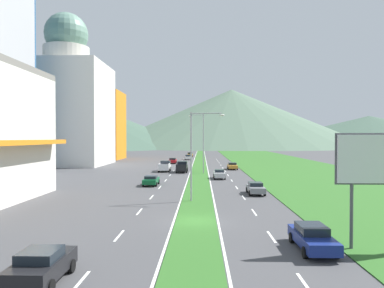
{
  "coord_description": "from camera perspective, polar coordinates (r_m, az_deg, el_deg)",
  "views": [
    {
      "loc": [
        0.44,
        -28.21,
        6.59
      ],
      "look_at": [
        -1.12,
        31.06,
        5.58
      ],
      "focal_mm": 33.67,
      "sensor_mm": 36.0,
      "label": 1
    }
  ],
  "objects": [
    {
      "name": "lane_dash_right_1",
      "position": [
        17.98,
        17.57,
        -20.54
      ],
      "size": [
        0.16,
        2.8,
        0.01
      ],
      "primitive_type": "cube",
      "color": "silver",
      "rests_on": "ground_plane"
    },
    {
      "name": "lane_dash_left_8",
      "position": [
        71.66,
        -2.94,
        -4.29
      ],
      "size": [
        0.16,
        2.8,
        0.01
      ],
      "primitive_type": "cube",
      "color": "silver",
      "rests_on": "ground_plane"
    },
    {
      "name": "domed_building",
      "position": [
        93.4,
        -19.22,
        6.06
      ],
      "size": [
        19.22,
        19.22,
        36.95
      ],
      "color": "silver",
      "rests_on": "ground_plane"
    },
    {
      "name": "lane_dash_right_7",
      "position": [
        63.79,
        5.71,
        -4.95
      ],
      "size": [
        0.16,
        2.8,
        0.01
      ],
      "primitive_type": "cube",
      "color": "silver",
      "rests_on": "ground_plane"
    },
    {
      "name": "lane_dash_right_3",
      "position": [
        32.81,
        9.81,
        -10.61
      ],
      "size": [
        0.16,
        2.8,
        0.01
      ],
      "primitive_type": "cube",
      "color": "silver",
      "rests_on": "ground_plane"
    },
    {
      "name": "lane_dash_right_9",
      "position": [
        79.42,
        4.88,
        -3.78
      ],
      "size": [
        0.16,
        2.8,
        0.01
      ],
      "primitive_type": "cube",
      "color": "silver",
      "rests_on": "ground_plane"
    },
    {
      "name": "lane_dash_left_11",
      "position": [
        95.14,
        -1.83,
        -2.99
      ],
      "size": [
        0.16,
        2.8,
        0.01
      ],
      "primitive_type": "cube",
      "color": "silver",
      "rests_on": "ground_plane"
    },
    {
      "name": "lane_dash_right_2",
      "position": [
        25.26,
        12.47,
        -14.15
      ],
      "size": [
        0.16,
        2.8,
        0.01
      ],
      "primitive_type": "cube",
      "color": "silver",
      "rests_on": "ground_plane"
    },
    {
      "name": "lane_dash_left_2",
      "position": [
        25.44,
        -11.47,
        -14.04
      ],
      "size": [
        0.16,
        2.8,
        0.01
      ],
      "primitive_type": "cube",
      "color": "silver",
      "rests_on": "ground_plane"
    },
    {
      "name": "car_4",
      "position": [
        92.34,
        -3.08,
        -2.65
      ],
      "size": [
        1.94,
        4.4,
        1.44
      ],
      "rotation": [
        0.0,
        0.0,
        1.57
      ],
      "color": "maroon",
      "rests_on": "ground_plane"
    },
    {
      "name": "car_8",
      "position": [
        22.94,
        18.53,
        -13.82
      ],
      "size": [
        1.94,
        4.72,
        1.45
      ],
      "rotation": [
        0.0,
        0.0,
        -1.57
      ],
      "color": "navy",
      "rests_on": "ground_plane"
    },
    {
      "name": "lane_dash_right_12",
      "position": [
        102.93,
        4.11,
        -2.69
      ],
      "size": [
        0.16,
        2.8,
        0.01
      ],
      "primitive_type": "cube",
      "color": "silver",
      "rests_on": "ground_plane"
    },
    {
      "name": "midrise_colored",
      "position": [
        115.29,
        -14.48,
        2.85
      ],
      "size": [
        13.95,
        13.95,
        20.82
      ],
      "primitive_type": "cube",
      "color": "orange",
      "rests_on": "ground_plane"
    },
    {
      "name": "lane_dash_right_8",
      "position": [
        71.6,
        5.25,
        -4.3
      ],
      "size": [
        0.16,
        2.8,
        0.01
      ],
      "primitive_type": "cube",
      "color": "silver",
      "rests_on": "ground_plane"
    },
    {
      "name": "lane_dash_right_10",
      "position": [
        87.25,
        4.58,
        -3.35
      ],
      "size": [
        0.16,
        2.8,
        0.01
      ],
      "primitive_type": "cube",
      "color": "silver",
      "rests_on": "ground_plane"
    },
    {
      "name": "edge_line_median_right",
      "position": [
        88.46,
        2.36,
        -3.29
      ],
      "size": [
        0.16,
        240.0,
        0.01
      ],
      "primitive_type": "cube",
      "color": "silver",
      "rests_on": "ground_plane"
    },
    {
      "name": "car_6",
      "position": [
        18.53,
        -22.73,
        -17.32
      ],
      "size": [
        2.03,
        4.01,
        1.55
      ],
      "rotation": [
        0.0,
        0.0,
        1.57
      ],
      "color": "black",
      "rests_on": "ground_plane"
    },
    {
      "name": "lane_dash_left_13",
      "position": [
        110.81,
        -1.36,
        -2.43
      ],
      "size": [
        0.16,
        2.8,
        0.01
      ],
      "primitive_type": "cube",
      "color": "silver",
      "rests_on": "ground_plane"
    },
    {
      "name": "lane_dash_left_1",
      "position": [
        18.23,
        -17.4,
        -20.23
      ],
      "size": [
        0.16,
        2.8,
        0.01
      ],
      "primitive_type": "cube",
      "color": "silver",
      "rests_on": "ground_plane"
    },
    {
      "name": "lane_dash_right_6",
      "position": [
        55.99,
        6.31,
        -5.78
      ],
      "size": [
        0.16,
        2.8,
        0.01
      ],
      "primitive_type": "cube",
      "color": "silver",
      "rests_on": "ground_plane"
    },
    {
      "name": "car_3",
      "position": [
        123.84,
        -0.3,
        -1.7
      ],
      "size": [
        1.96,
        4.61,
        1.6
      ],
      "rotation": [
        0.0,
        0.0,
        1.57
      ],
      "color": "#C6842D",
      "rests_on": "ground_plane"
    },
    {
      "name": "edge_line_median_left",
      "position": [
        88.48,
        0.09,
        -3.29
      ],
      "size": [
        0.16,
        240.0,
        0.01
      ],
      "primitive_type": "cube",
      "color": "silver",
      "rests_on": "ground_plane"
    },
    {
      "name": "ground_plane",
      "position": [
        28.97,
        0.62,
        -12.17
      ],
      "size": [
        600.0,
        600.0,
        0.0
      ],
      "primitive_type": "plane",
      "color": "#424244"
    },
    {
      "name": "lane_dash_left_6",
      "position": [
        56.07,
        -4.19,
        -5.77
      ],
      "size": [
        0.16,
        2.8,
        0.01
      ],
      "primitive_type": "cube",
      "color": "silver",
      "rests_on": "ground_plane"
    },
    {
      "name": "lane_dash_left_4",
      "position": [
        40.6,
        -6.42,
        -8.36
      ],
      "size": [
        0.16,
        2.8,
        0.01
      ],
      "primitive_type": "cube",
      "color": "silver",
      "rests_on": "ground_plane"
    },
    {
      "name": "car_1",
      "position": [
        43.04,
        10.04,
        -6.88
      ],
      "size": [
        1.89,
        4.18,
        1.38
      ],
      "rotation": [
        0.0,
        0.0,
        -1.57
      ],
      "color": "slate",
      "rests_on": "ground_plane"
    },
    {
      "name": "hill_far_left",
      "position": [
        279.11,
        -22.62,
        4.02
      ],
      "size": [
        220.92,
        220.92,
        43.49
      ],
      "primitive_type": "cone",
      "color": "#3D5647",
      "rests_on": "ground_plane"
    },
    {
      "name": "street_lamp_near",
      "position": [
        37.14,
        0.49,
        -0.87
      ],
      "size": [
        3.52,
        0.48,
        9.26
      ],
      "color": "#99999E",
      "rests_on": "ground_plane"
    },
    {
      "name": "lane_dash_left_10",
      "position": [
        87.3,
        -2.13,
        -3.35
      ],
      "size": [
        0.16,
        2.8,
        0.01
      ],
      "primitive_type": "cube",
      "color": "silver",
      "rests_on": "ground_plane"
    },
    {
      "name": "lane_dash_right_11",
      "position": [
        95.09,
        4.32,
        -2.99
      ],
      "size": [
        0.16,
        2.8,
        0.01
      ],
      "primitive_type": "cube",
      "color": "silver",
      "rests_on": "ground_plane"
    },
    {
      "name": "lane_dash_left_9",
      "position": [
        79.48,
        -2.5,
        -3.77
      ],
      "size": [
        0.16,
        2.8,
        0.01
      ],
      "primitive_type": "cube",
      "color": "silver",
      "rests_on": "ground_plane"
    },
    {
      "name": "lane_dash_left_5",
      "position": [
        48.31,
        -5.12,
        -6.86
      ],
      "size": [
        0.16,
        2.8,
        0.01
      ],
      "primitive_type": "cube",
      "color": "silver",
      "rests_on": "ground_plane"
    },
    {
      "name": "lane_dash_left_7",
      "position": [
        63.86,
        -3.49,
        -4.94
      ],
      "size": [
        0.16,
        2.8,
        0.01
      ],
      "primitive_type": "cube",
      "color": "silver",
      "rests_on": "ground_plane"
    },
    {
      "name": "grass_median",
      "position": [
        88.45,
        1.23,
        -3.27
      ],
      "size": [
        3.2,
        240.0,
        0.06
      ],
      "primitive_type": "cube",
      "color": "#2D6023",
      "rests_on": "ground_plane"
    },
    {
      "name": "grass_verge_right",
      "position": [
        90.72,
        14.37,
        -3.2
      ],
      "size": [
        24.0,
        240.0,
        0.06
      ],
      "primitive_type": "cube",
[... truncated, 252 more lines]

